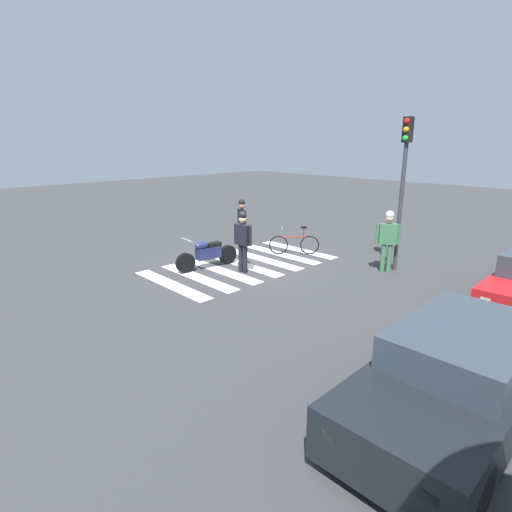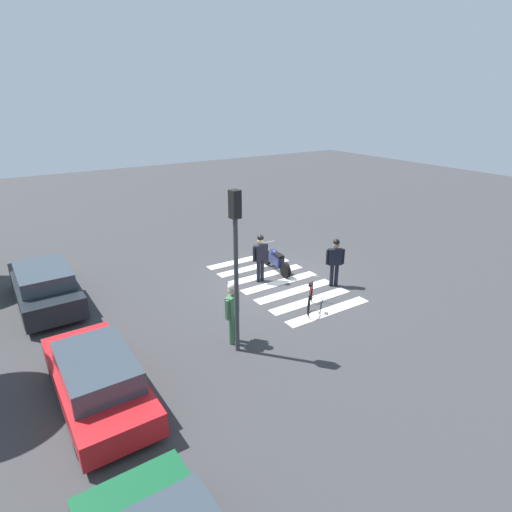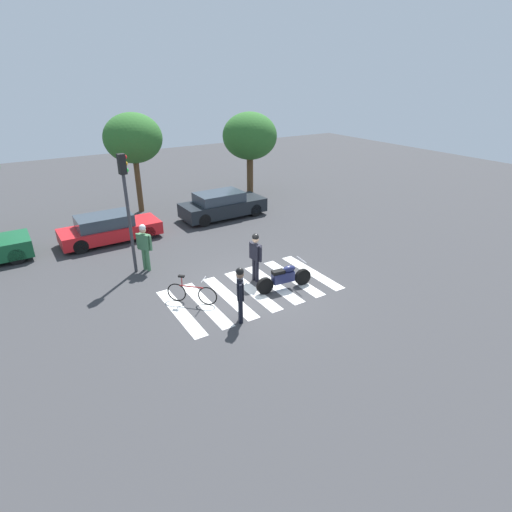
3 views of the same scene
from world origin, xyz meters
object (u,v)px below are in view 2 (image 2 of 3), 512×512
leaning_bicycle (310,297)px  traffic_light_pole (235,248)px  officer_on_foot (335,259)px  officer_by_motorcycle (260,254)px  car_red_convertible (97,378)px  pedestrian_bystander (232,308)px  car_black_suv (45,286)px  police_motorcycle (276,260)px

leaning_bicycle → traffic_light_pole: traffic_light_pole is taller
officer_on_foot → traffic_light_pole: traffic_light_pole is taller
officer_by_motorcycle → car_red_convertible: (-3.55, 6.79, -0.48)m
pedestrian_bystander → car_black_suv: (5.46, 4.08, -0.44)m
leaning_bicycle → pedestrian_bystander: size_ratio=0.67×
car_black_suv → officer_on_foot: bearing=-114.6°
police_motorcycle → traffic_light_pole: traffic_light_pole is taller
officer_by_motorcycle → car_black_suv: (2.36, 7.07, -0.42)m
police_motorcycle → traffic_light_pole: (-4.01, 4.16, 2.55)m
officer_by_motorcycle → traffic_light_pole: traffic_light_pole is taller
officer_on_foot → pedestrian_bystander: bearing=104.3°
officer_by_motorcycle → car_red_convertible: 7.68m
police_motorcycle → pedestrian_bystander: (-3.62, 4.07, 0.65)m
officer_on_foot → pedestrian_bystander: size_ratio=0.97×
pedestrian_bystander → leaning_bicycle: bearing=-81.8°
leaning_bicycle → officer_on_foot: officer_on_foot is taller
car_black_suv → leaning_bicycle: bearing=-124.4°
pedestrian_bystander → car_red_convertible: bearing=96.6°
pedestrian_bystander → car_black_suv: 6.83m
car_black_suv → traffic_light_pole: bearing=-145.8°
car_red_convertible → police_motorcycle: bearing=-62.7°
car_red_convertible → traffic_light_pole: traffic_light_pole is taller
officer_on_foot → traffic_light_pole: size_ratio=0.41×
officer_on_foot → officer_by_motorcycle: (1.82, 2.05, 0.02)m
leaning_bicycle → officer_by_motorcycle: size_ratio=0.68×
officer_on_foot → car_red_convertible: (-1.73, 8.84, -0.46)m
pedestrian_bystander → traffic_light_pole: bearing=166.6°
police_motorcycle → leaning_bicycle: police_motorcycle is taller
leaning_bicycle → car_black_suv: (5.00, 7.31, 0.29)m
officer_by_motorcycle → traffic_light_pole: 5.04m
pedestrian_bystander → car_black_suv: pedestrian_bystander is taller
leaning_bicycle → car_black_suv: 8.86m
traffic_light_pole → pedestrian_bystander: bearing=-13.4°
police_motorcycle → car_red_convertible: 8.86m
officer_by_motorcycle → officer_on_foot: bearing=-131.6°
traffic_light_pole → car_black_suv: bearing=34.2°
officer_on_foot → car_black_suv: 10.03m
traffic_light_pole → officer_on_foot: bearing=-71.8°
officer_by_motorcycle → traffic_light_pole: size_ratio=0.41×
leaning_bicycle → traffic_light_pole: (-0.86, 3.32, 2.63)m
officer_by_motorcycle → police_motorcycle: bearing=-64.8°
pedestrian_bystander → police_motorcycle: bearing=-48.4°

